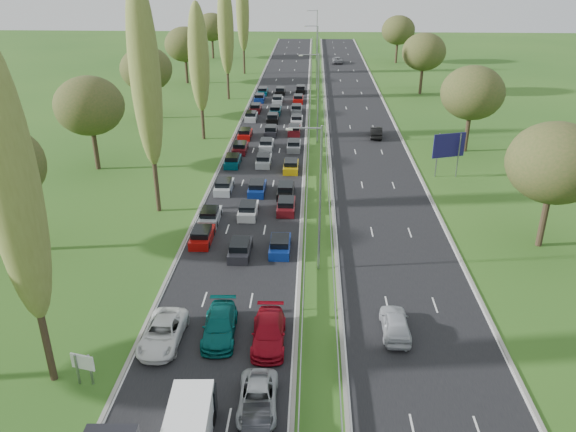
{
  "coord_description": "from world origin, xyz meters",
  "views": [
    {
      "loc": [
        3.79,
        2.95,
        23.01
      ],
      "look_at": [
        1.7,
        49.96,
        1.5
      ],
      "focal_mm": 35.0,
      "sensor_mm": 36.0,
      "label": 1
    }
  ],
  "objects_px": {
    "white_van_rear": "(189,429)",
    "info_sign": "(83,365)",
    "direction_sign": "(449,147)",
    "near_car_2": "(163,333)"
  },
  "relations": [
    {
      "from": "direction_sign",
      "to": "info_sign",
      "type": "bearing_deg",
      "value": -128.32
    },
    {
      "from": "near_car_2",
      "to": "white_van_rear",
      "type": "height_order",
      "value": "white_van_rear"
    },
    {
      "from": "near_car_2",
      "to": "white_van_rear",
      "type": "xyz_separation_m",
      "value": [
        3.51,
        -8.5,
        0.38
      ]
    },
    {
      "from": "white_van_rear",
      "to": "info_sign",
      "type": "height_order",
      "value": "white_van_rear"
    },
    {
      "from": "white_van_rear",
      "to": "direction_sign",
      "type": "xyz_separation_m",
      "value": [
        21.65,
        40.83,
        2.43
      ]
    },
    {
      "from": "near_car_2",
      "to": "direction_sign",
      "type": "distance_m",
      "value": 41.06
    },
    {
      "from": "info_sign",
      "to": "white_van_rear",
      "type": "bearing_deg",
      "value": -31.53
    },
    {
      "from": "near_car_2",
      "to": "direction_sign",
      "type": "bearing_deg",
      "value": 53.11
    },
    {
      "from": "white_van_rear",
      "to": "direction_sign",
      "type": "relative_size",
      "value": 1.07
    },
    {
      "from": "info_sign",
      "to": "near_car_2",
      "type": "bearing_deg",
      "value": 48.53
    }
  ]
}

